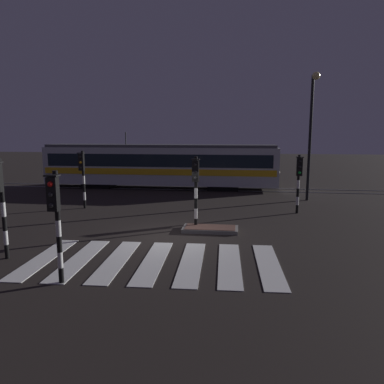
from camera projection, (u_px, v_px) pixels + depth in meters
ground_plane at (170, 238)px, 14.50m from camera, size 120.00×120.00×0.00m
rail_near at (203, 190)px, 26.34m from camera, size 80.00×0.12×0.03m
rail_far at (205, 187)px, 27.75m from camera, size 80.00×0.12×0.03m
crosswalk_zebra at (153, 261)px, 11.79m from camera, size 8.21×4.40×0.02m
traffic_island at (210, 229)px, 15.45m from camera, size 2.33×1.08×0.18m
traffic_light_corner_far_left at (82, 171)px, 19.74m from camera, size 0.36×0.42×3.15m
traffic_light_corner_far_right at (299, 175)px, 18.50m from camera, size 0.36×0.42×3.01m
traffic_light_kerb_mid_left at (56, 211)px, 9.69m from camera, size 0.36×0.42×3.12m
traffic_light_median_centre at (196, 182)px, 15.44m from camera, size 0.36×0.42×3.12m
traffic_light_corner_near_left at (0, 194)px, 11.66m from camera, size 0.36×0.42×3.31m
street_lamp_trackside_right at (312, 122)px, 21.52m from camera, size 0.44×1.21×7.48m
tram at (160, 165)px, 27.20m from camera, size 17.37×2.58×4.15m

